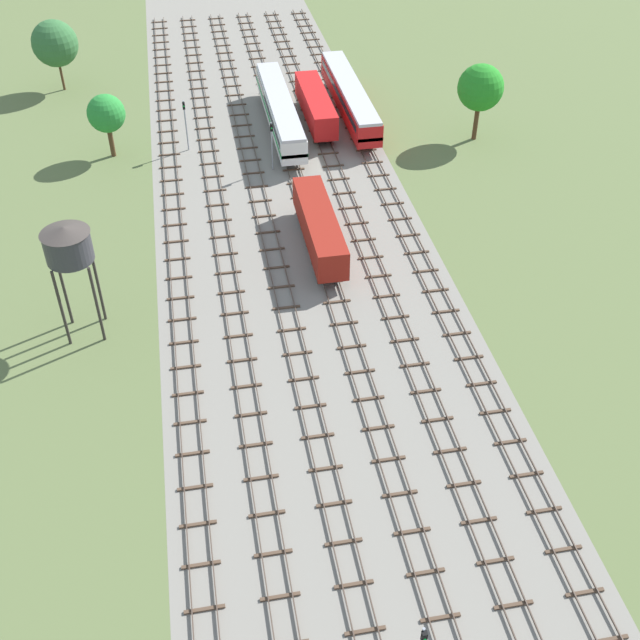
# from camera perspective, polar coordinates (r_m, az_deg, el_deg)

# --- Properties ---
(ground_plane) EXTENTS (480.00, 480.00, 0.00)m
(ground_plane) POSITION_cam_1_polar(r_m,az_deg,el_deg) (77.67, -2.22, 6.71)
(ground_plane) COLOR #5B6B3D
(ballast_bed) EXTENTS (26.18, 176.00, 0.01)m
(ballast_bed) POSITION_cam_1_polar(r_m,az_deg,el_deg) (77.67, -2.22, 6.71)
(ballast_bed) COLOR gray
(ballast_bed) RESTS_ON ground
(track_far_left) EXTENTS (2.40, 126.00, 0.29)m
(track_far_left) POSITION_cam_1_polar(r_m,az_deg,el_deg) (77.95, -10.46, 6.27)
(track_far_left) COLOR #47382D
(track_far_left) RESTS_ON ground
(track_left) EXTENTS (2.40, 126.00, 0.29)m
(track_left) POSITION_cam_1_polar(r_m,az_deg,el_deg) (77.95, -7.20, 6.65)
(track_left) COLOR #47382D
(track_left) RESTS_ON ground
(track_centre_left) EXTENTS (2.40, 126.00, 0.29)m
(track_centre_left) POSITION_cam_1_polar(r_m,az_deg,el_deg) (78.21, -3.95, 7.01)
(track_centre_left) COLOR #47382D
(track_centre_left) RESTS_ON ground
(track_centre) EXTENTS (2.40, 126.00, 0.29)m
(track_centre) POSITION_cam_1_polar(r_m,az_deg,el_deg) (78.72, -0.72, 7.34)
(track_centre) COLOR #47382D
(track_centre) RESTS_ON ground
(track_centre_right) EXTENTS (2.40, 126.00, 0.29)m
(track_centre_right) POSITION_cam_1_polar(r_m,az_deg,el_deg) (79.47, 2.46, 7.64)
(track_centre_right) COLOR #47382D
(track_centre_right) RESTS_ON ground
(track_right) EXTENTS (2.40, 126.00, 0.29)m
(track_right) POSITION_cam_1_polar(r_m,az_deg,el_deg) (80.46, 5.57, 7.91)
(track_right) COLOR #47382D
(track_right) RESTS_ON ground
(freight_boxcar_centre_nearest) EXTENTS (2.87, 14.00, 3.60)m
(freight_boxcar_centre_nearest) POSITION_cam_1_polar(r_m,az_deg,el_deg) (73.27, -0.05, 6.81)
(freight_boxcar_centre_nearest) COLOR maroon
(freight_boxcar_centre_nearest) RESTS_ON ground
(passenger_coach_centre_near) EXTENTS (2.96, 22.00, 3.80)m
(passenger_coach_centre_near) POSITION_cam_1_polar(r_m,az_deg,el_deg) (95.41, -2.92, 15.02)
(passenger_coach_centre_near) COLOR white
(passenger_coach_centre_near) RESTS_ON ground
(freight_boxcar_centre_right_mid) EXTENTS (2.87, 14.00, 3.60)m
(freight_boxcar_centre_right_mid) POSITION_cam_1_polar(r_m,az_deg,el_deg) (96.94, -0.31, 15.37)
(freight_boxcar_centre_right_mid) COLOR red
(freight_boxcar_centre_right_mid) RESTS_ON ground
(passenger_coach_right_midfar) EXTENTS (2.96, 22.00, 3.80)m
(passenger_coach_right_midfar) POSITION_cam_1_polar(r_m,az_deg,el_deg) (98.90, 2.17, 15.95)
(passenger_coach_right_midfar) COLOR red
(passenger_coach_right_midfar) RESTS_ON ground
(water_tower) EXTENTS (3.81, 3.81, 10.12)m
(water_tower) POSITION_cam_1_polar(r_m,az_deg,el_deg) (62.84, -17.86, 5.16)
(water_tower) COLOR #2D2826
(water_tower) RESTS_ON ground
(signal_post_near) EXTENTS (0.28, 0.47, 5.92)m
(signal_post_near) POSITION_cam_1_polar(r_m,az_deg,el_deg) (91.48, -9.76, 14.16)
(signal_post_near) COLOR gray
(signal_post_near) RESTS_ON ground
(signal_post_mid) EXTENTS (0.28, 0.47, 5.52)m
(signal_post_mid) POSITION_cam_1_polar(r_m,az_deg,el_deg) (86.36, -3.52, 12.91)
(signal_post_mid) COLOR gray
(signal_post_mid) RESTS_ON ground
(lineside_tree_0) EXTENTS (5.78, 5.78, 8.98)m
(lineside_tree_0) POSITION_cam_1_polar(r_m,az_deg,el_deg) (110.34, -18.71, 18.50)
(lineside_tree_0) COLOR #4C331E
(lineside_tree_0) RESTS_ON ground
(lineside_tree_1) EXTENTS (4.16, 4.16, 7.17)m
(lineside_tree_1) POSITION_cam_1_polar(r_m,az_deg,el_deg) (91.48, -15.28, 14.26)
(lineside_tree_1) COLOR #4C331E
(lineside_tree_1) RESTS_ON ground
(lineside_tree_3) EXTENTS (5.22, 5.22, 8.88)m
(lineside_tree_3) POSITION_cam_1_polar(r_m,az_deg,el_deg) (93.57, 11.59, 16.20)
(lineside_tree_3) COLOR #4C331E
(lineside_tree_3) RESTS_ON ground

